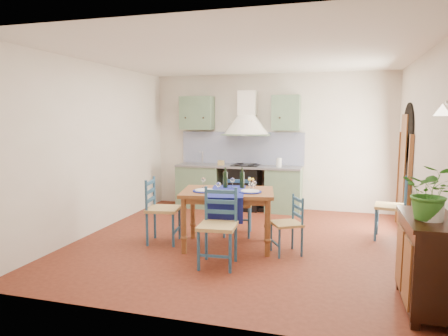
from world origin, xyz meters
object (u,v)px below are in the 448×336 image
at_px(dining_table, 228,197).
at_px(sideboard, 428,260).
at_px(potted_plant, 431,192).
at_px(chair_near, 218,226).

bearing_deg(dining_table, sideboard, -29.05).
bearing_deg(potted_plant, dining_table, 148.92).
xyz_separation_m(dining_table, chair_near, (0.08, -0.76, -0.23)).
bearing_deg(chair_near, dining_table, 95.84).
bearing_deg(sideboard, dining_table, 150.95).
relative_size(sideboard, potted_plant, 1.96).
xyz_separation_m(chair_near, sideboard, (2.34, -0.58, -0.01)).
height_order(sideboard, potted_plant, potted_plant).
distance_m(chair_near, sideboard, 2.41).
distance_m(sideboard, potted_plant, 0.70).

